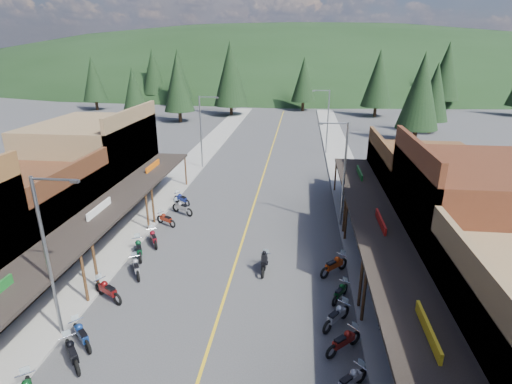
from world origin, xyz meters
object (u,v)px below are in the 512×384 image
(pedestrian_east_a, at_px, (382,315))
(pine_1, at_px, (178,73))
(shop_east_3, at_px, (423,184))
(pine_10, at_px, (178,83))
(shop_west_3, at_px, (96,162))
(shop_west_2, at_px, (27,216))
(bike_east_7, at_px, (340,291))
(pine_4, at_px, (378,78))
(pine_11, at_px, (421,91))
(bike_west_9, at_px, (153,237))
(bike_west_5, at_px, (81,334))
(bike_west_12, at_px, (182,198))
(streetlight_0, at_px, (49,253))
(pine_7, at_px, (153,71))
(streetlight_1, at_px, (202,129))
(bike_east_8, at_px, (334,264))
(bike_east_6, at_px, (337,315))
(pedestrian_east_b, at_px, (346,202))
(pine_8, at_px, (134,94))
(pine_9, at_px, (435,92))
(bike_west_4, at_px, (72,352))
(bike_west_10, at_px, (166,219))
(pine_0, at_px, (93,79))
(bike_west_7, at_px, (136,266))
(bike_east_4, at_px, (350,380))
(bike_west_11, at_px, (182,207))
(shop_east_2, at_px, (472,222))
(pine_5, at_px, (446,71))
(bike_west_8, at_px, (139,248))
(bike_west_6, at_px, (108,290))
(rider_on_bike, at_px, (264,263))
(bike_east_5, at_px, (344,340))
(streetlight_3, at_px, (327,119))
(streetlight_2, at_px, (342,171))

(pedestrian_east_a, bearing_deg, pine_1, -158.07)
(shop_east_3, relative_size, pine_10, 0.94)
(shop_west_3, bearing_deg, shop_east_3, 0.00)
(shop_west_2, height_order, bike_east_7, shop_west_2)
(pine_4, bearing_deg, pedestrian_east_a, -98.86)
(pine_11, distance_m, pedestrian_east_a, 44.05)
(pine_4, distance_m, bike_west_9, 61.83)
(bike_west_5, height_order, bike_west_12, bike_west_5)
(bike_west_5, bearing_deg, pine_4, 23.06)
(streetlight_0, bearing_deg, pine_7, 106.99)
(streetlight_1, relative_size, bike_east_8, 3.49)
(pine_10, relative_size, bike_east_6, 5.35)
(pine_11, distance_m, pedestrian_east_b, 30.76)
(pine_8, height_order, pine_10, pine_10)
(pine_1, bearing_deg, pine_9, -27.51)
(bike_west_4, xyz_separation_m, bike_east_7, (11.88, 6.04, -0.09))
(bike_west_10, relative_size, pedestrian_east_a, 1.26)
(bike_west_12, bearing_deg, bike_east_7, -99.32)
(pine_0, height_order, pine_11, pine_11)
(bike_west_7, xyz_separation_m, bike_east_4, (11.81, -7.33, -0.02))
(bike_west_11, bearing_deg, pine_0, 63.14)
(shop_east_2, height_order, bike_west_11, shop_east_2)
(pine_0, height_order, pine_1, pine_1)
(pine_5, xyz_separation_m, bike_west_5, (-39.82, -78.46, -7.39))
(shop_east_3, bearing_deg, bike_west_7, -148.82)
(pine_8, xyz_separation_m, pine_10, (4.00, 10.00, 0.81))
(shop_west_3, height_order, bike_west_8, shop_west_3)
(streetlight_0, distance_m, bike_west_6, 4.90)
(bike_west_12, bearing_deg, pine_10, 52.51)
(streetlight_1, bearing_deg, shop_east_2, -44.39)
(pine_4, bearing_deg, rider_on_bike, -105.19)
(bike_east_5, xyz_separation_m, pedestrian_east_a, (1.94, 1.61, 0.33))
(pedestrian_east_b, bearing_deg, pine_5, -127.51)
(pine_5, relative_size, bike_east_8, 6.11)
(bike_east_4, height_order, bike_east_6, bike_east_6)
(pine_4, relative_size, bike_west_8, 5.40)
(bike_west_9, bearing_deg, pine_5, 28.51)
(streetlight_0, relative_size, rider_on_bike, 3.90)
(pine_1, xyz_separation_m, bike_west_4, (18.40, -77.64, -6.61))
(shop_west_2, xyz_separation_m, bike_west_12, (7.53, 9.23, -1.95))
(pine_1, relative_size, bike_east_8, 5.46)
(streetlight_0, relative_size, streetlight_1, 1.00)
(streetlight_3, bearing_deg, streetlight_2, -90.00)
(pine_10, distance_m, rider_on_bike, 53.43)
(streetlight_3, distance_m, pine_5, 50.08)
(shop_west_2, bearing_deg, pine_8, 102.15)
(streetlight_2, relative_size, bike_west_11, 3.59)
(shop_east_3, xyz_separation_m, pine_8, (-35.75, 28.70, 3.44))
(bike_west_6, distance_m, pedestrian_east_b, 19.39)
(streetlight_0, distance_m, pedestrian_east_b, 22.31)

